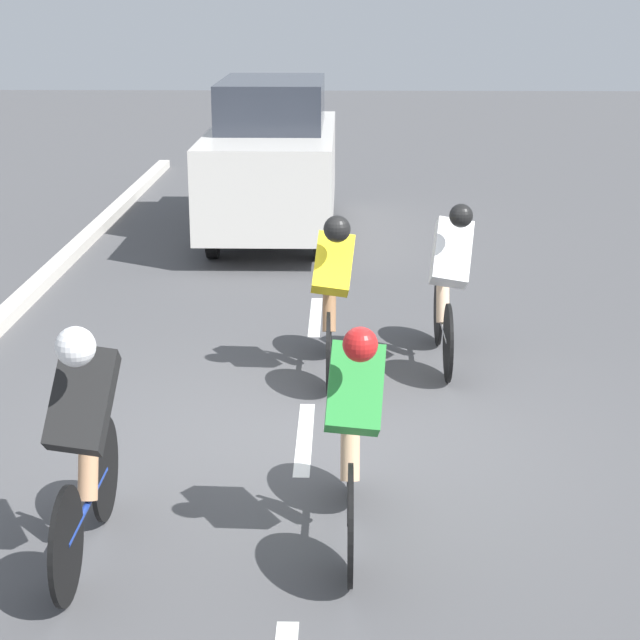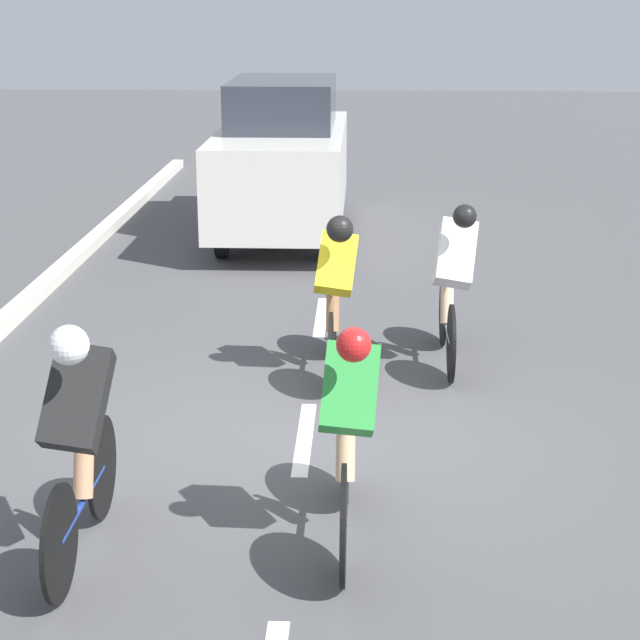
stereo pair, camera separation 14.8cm
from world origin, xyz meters
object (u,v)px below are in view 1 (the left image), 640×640
at_px(cyclist_green, 353,430).
at_px(cyclist_white, 449,280).
at_px(cyclist_black, 84,436).
at_px(cyclist_yellow, 332,290).
at_px(support_car, 272,159).

height_order(cyclist_green, cyclist_white, cyclist_white).
bearing_deg(cyclist_black, cyclist_yellow, -112.84).
xyz_separation_m(cyclist_yellow, support_car, (0.89, -5.74, 0.28)).
xyz_separation_m(cyclist_green, support_car, (1.05, -8.79, 0.31)).
height_order(cyclist_black, cyclist_white, cyclist_black).
bearing_deg(support_car, cyclist_white, 109.60).
bearing_deg(cyclist_white, support_car, -70.40).
bearing_deg(cyclist_white, cyclist_green, 75.22).
bearing_deg(cyclist_black, cyclist_white, -124.01).
distance_m(cyclist_green, cyclist_yellow, 3.05).
xyz_separation_m(cyclist_yellow, cyclist_white, (-1.05, -0.30, 0.01)).
distance_m(cyclist_black, cyclist_white, 4.37).
distance_m(cyclist_white, support_car, 5.78).
bearing_deg(support_car, cyclist_black, 86.79).
relative_size(cyclist_white, support_car, 0.39).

